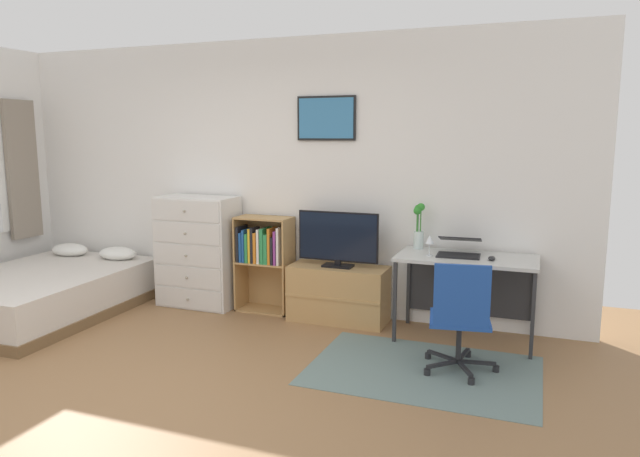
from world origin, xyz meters
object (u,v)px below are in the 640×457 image
dresser (198,251)px  television (338,240)px  bed (43,292)px  wine_glass (430,240)px  office_chair (460,315)px  bamboo_vase (419,226)px  desk (467,270)px  bookshelf (263,255)px  laptop (459,248)px  computer_mouse (492,258)px  tv_stand (338,294)px

dresser → television: size_ratio=1.46×
bed → wine_glass: bearing=7.6°
office_chair → bamboo_vase: bearing=108.7°
television → desk: (1.19, -0.00, -0.19)m
bookshelf → bamboo_vase: bamboo_vase is taller
dresser → wine_glass: size_ratio=6.34×
bed → desk: bearing=9.0°
dresser → laptop: bearing=-0.7°
bookshelf → office_chair: 2.26m
bookshelf → wine_glass: (1.70, -0.22, 0.30)m
wine_glass → computer_mouse: bearing=0.5°
dresser → television: bearing=-0.3°
tv_stand → office_chair: bearing=-34.9°
bookshelf → laptop: size_ratio=2.36×
bed → tv_stand: bearing=14.0°
bookshelf → television: television is taller
bed → bamboo_vase: bearing=12.3°
office_chair → computer_mouse: (0.15, 0.70, 0.30)m
office_chair → tv_stand: bearing=135.8°
office_chair → bamboo_vase: size_ratio=2.06×
computer_mouse → bamboo_vase: size_ratio=0.25×
office_chair → laptop: bearing=89.6°
bed → desk: size_ratio=1.80×
bookshelf → computer_mouse: (2.22, -0.22, 0.18)m
bed → desk: 4.12m
tv_stand → desk: size_ratio=0.80×
tv_stand → bamboo_vase: bamboo_vase is taller
bookshelf → laptop: bookshelf is taller
tv_stand → laptop: laptop is taller
desk → computer_mouse: 0.30m
bed → wine_glass: size_ratio=11.68×
computer_mouse → wine_glass: size_ratio=0.58×
tv_stand → dresser: bearing=-179.4°
bed → tv_stand: bed is taller
desk → dresser: bearing=179.8°
bookshelf → television: bearing=-4.5°
bookshelf → bamboo_vase: (1.55, 0.06, 0.37)m
bed → dresser: dresser is taller
wine_glass → bookshelf: bearing=172.6°
desk → office_chair: (0.06, -0.85, -0.15)m
bed → office_chair: office_chair is taller
office_chair → wine_glass: bearing=108.5°
desk → computer_mouse: (0.21, -0.15, 0.15)m
office_chair → computer_mouse: 0.77m
bamboo_vase → laptop: bearing=-20.5°
office_chair → laptop: size_ratio=2.12×
desk → laptop: (-0.07, -0.02, 0.20)m
television → laptop: 1.12m
bookshelf → tv_stand: bookshelf is taller
office_chair → bookshelf: bearing=146.8°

